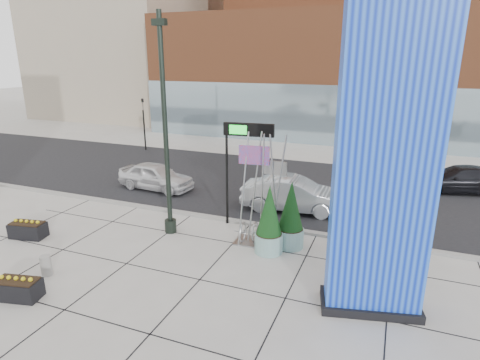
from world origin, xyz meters
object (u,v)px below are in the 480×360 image
(car_silver_mid, at_px, (294,195))
(lamp_post, at_px, (166,149))
(blue_pylon, at_px, (385,159))
(concrete_bollard, at_px, (46,265))
(overhead_street_sign, at_px, (244,139))
(car_white_west, at_px, (156,176))
(public_art_sculpture, at_px, (260,216))

(car_silver_mid, bearing_deg, lamp_post, 131.20)
(blue_pylon, distance_m, concrete_bollard, 11.58)
(overhead_street_sign, relative_size, car_silver_mid, 0.92)
(car_silver_mid, bearing_deg, blue_pylon, -153.62)
(concrete_bollard, height_order, overhead_street_sign, overhead_street_sign)
(concrete_bollard, distance_m, car_white_west, 9.55)
(lamp_post, relative_size, overhead_street_sign, 1.94)
(concrete_bollard, xyz_separation_m, overhead_street_sign, (4.84, 6.43, 3.59))
(car_white_west, bearing_deg, lamp_post, -136.87)
(public_art_sculpture, height_order, car_white_west, public_art_sculpture)
(lamp_post, xyz_separation_m, concrete_bollard, (-2.16, -4.66, -3.29))
(lamp_post, height_order, overhead_street_sign, lamp_post)
(overhead_street_sign, distance_m, car_white_west, 7.78)
(blue_pylon, relative_size, overhead_street_sign, 2.08)
(lamp_post, bearing_deg, concrete_bollard, -114.86)
(overhead_street_sign, xyz_separation_m, car_silver_mid, (1.62, 2.59, -3.12))
(car_white_west, bearing_deg, car_silver_mid, -88.04)
(concrete_bollard, height_order, car_silver_mid, car_silver_mid)
(blue_pylon, xyz_separation_m, overhead_street_sign, (-5.73, 4.35, -0.68))
(overhead_street_sign, distance_m, car_silver_mid, 4.36)
(lamp_post, relative_size, car_white_west, 2.02)
(lamp_post, xyz_separation_m, public_art_sculpture, (3.95, 0.34, -2.45))
(concrete_bollard, relative_size, car_white_west, 0.16)
(public_art_sculpture, distance_m, car_silver_mid, 4.06)
(overhead_street_sign, bearing_deg, public_art_sculpture, -54.20)
(car_silver_mid, bearing_deg, public_art_sculpture, 170.79)
(concrete_bollard, bearing_deg, overhead_street_sign, 53.07)
(public_art_sculpture, bearing_deg, blue_pylon, -35.98)
(car_white_west, xyz_separation_m, car_silver_mid, (8.06, -0.38, 0.07))
(concrete_bollard, bearing_deg, lamp_post, 65.14)
(lamp_post, distance_m, car_white_west, 6.72)
(lamp_post, relative_size, public_art_sculpture, 1.95)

